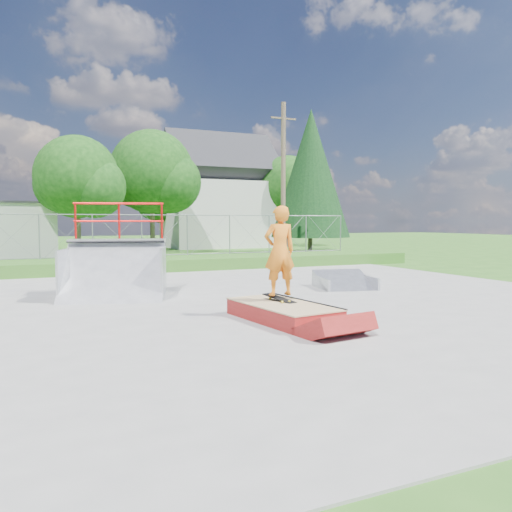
{
  "coord_description": "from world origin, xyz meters",
  "views": [
    {
      "loc": [
        -4.12,
        -10.86,
        2.01
      ],
      "look_at": [
        1.14,
        1.05,
        1.1
      ],
      "focal_mm": 35.0,
      "sensor_mm": 36.0,
      "label": 1
    }
  ],
  "objects_px": {
    "grind_box": "(282,313)",
    "quarter_pipe": "(114,251)",
    "flat_bank_ramp": "(345,281)",
    "skater": "(280,254)"
  },
  "relations": [
    {
      "from": "grind_box",
      "to": "flat_bank_ramp",
      "type": "xyz_separation_m",
      "value": [
        3.89,
        3.58,
        0.05
      ]
    },
    {
      "from": "flat_bank_ramp",
      "to": "quarter_pipe",
      "type": "bearing_deg",
      "value": -173.31
    },
    {
      "from": "quarter_pipe",
      "to": "skater",
      "type": "height_order",
      "value": "quarter_pipe"
    },
    {
      "from": "grind_box",
      "to": "quarter_pipe",
      "type": "height_order",
      "value": "quarter_pipe"
    },
    {
      "from": "skater",
      "to": "quarter_pipe",
      "type": "bearing_deg",
      "value": -52.11
    },
    {
      "from": "flat_bank_ramp",
      "to": "skater",
      "type": "relative_size",
      "value": 0.9
    },
    {
      "from": "grind_box",
      "to": "quarter_pipe",
      "type": "relative_size",
      "value": 1.05
    },
    {
      "from": "grind_box",
      "to": "flat_bank_ramp",
      "type": "bearing_deg",
      "value": 34.92
    },
    {
      "from": "grind_box",
      "to": "flat_bank_ramp",
      "type": "height_order",
      "value": "flat_bank_ramp"
    },
    {
      "from": "quarter_pipe",
      "to": "flat_bank_ramp",
      "type": "height_order",
      "value": "quarter_pipe"
    }
  ]
}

